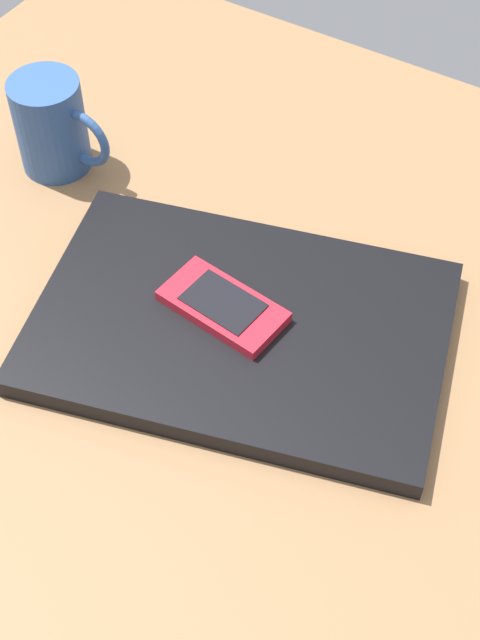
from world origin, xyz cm
name	(u,v)px	position (x,y,z in cm)	size (l,w,h in cm)	color
desk_surface	(354,354)	(0.00, 0.00, 1.50)	(120.00, 80.00, 3.00)	olive
laptop_closed	(240,327)	(-9.26, -4.33, 4.00)	(35.73, 23.88, 2.01)	black
cell_phone_on_laptop	(223,306)	(-11.11, -4.16, 5.57)	(11.51, 6.84, 1.19)	red
coffee_mug	(53,126)	(-37.01, 5.19, 7.99)	(10.81, 7.14, 9.99)	#2D518C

